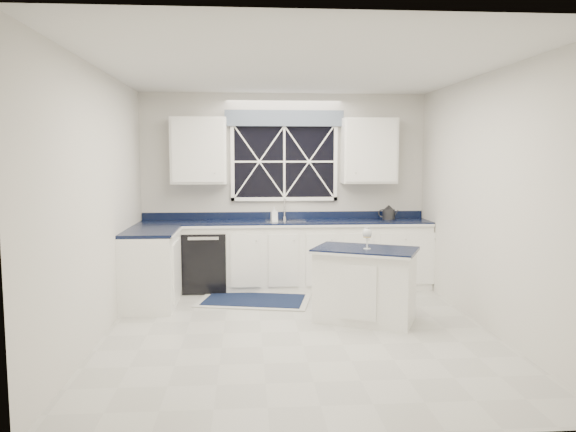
{
  "coord_description": "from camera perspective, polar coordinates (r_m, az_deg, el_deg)",
  "views": [
    {
      "loc": [
        -0.53,
        -5.68,
        1.83
      ],
      "look_at": [
        -0.08,
        0.4,
        1.18
      ],
      "focal_mm": 35.0,
      "sensor_mm": 36.0,
      "label": 1
    }
  ],
  "objects": [
    {
      "name": "upper_cabinets",
      "position": [
        7.77,
        -0.32,
        6.64
      ],
      "size": [
        3.1,
        0.34,
        0.9
      ],
      "color": "white",
      "rests_on": "ground"
    },
    {
      "name": "rug",
      "position": [
        7.2,
        -3.46,
        -8.53
      ],
      "size": [
        1.53,
        1.11,
        0.02
      ],
      "rotation": [
        0.0,
        0.0,
        -0.21
      ],
      "color": "#A9A9A4",
      "rests_on": "ground"
    },
    {
      "name": "countertop",
      "position": [
        7.7,
        -0.25,
        -0.67
      ],
      "size": [
        3.98,
        0.64,
        0.04
      ],
      "primitive_type": "cube",
      "color": "black",
      "rests_on": "base_cabinets"
    },
    {
      "name": "window",
      "position": [
        7.9,
        -0.38,
        6.13
      ],
      "size": [
        1.65,
        0.09,
        1.26
      ],
      "color": "black",
      "rests_on": "ground"
    },
    {
      "name": "kettle",
      "position": [
        8.04,
        10.17,
        0.33
      ],
      "size": [
        0.27,
        0.23,
        0.2
      ],
      "rotation": [
        0.0,
        0.0,
        -0.41
      ],
      "color": "#292A2C",
      "rests_on": "countertop"
    },
    {
      "name": "back_wall",
      "position": [
        7.96,
        -0.4,
        2.66
      ],
      "size": [
        4.0,
        0.1,
        2.7
      ],
      "primitive_type": "cube",
      "color": "beige",
      "rests_on": "ground"
    },
    {
      "name": "soap_bottle",
      "position": [
        7.81,
        -1.41,
        0.26
      ],
      "size": [
        0.1,
        0.1,
        0.18
      ],
      "primitive_type": "imported",
      "rotation": [
        0.0,
        0.0,
        0.21
      ],
      "color": "silver",
      "rests_on": "countertop"
    },
    {
      "name": "wine_glass",
      "position": [
        6.17,
        8.05,
        -1.81
      ],
      "size": [
        0.1,
        0.1,
        0.24
      ],
      "color": "silver",
      "rests_on": "island"
    },
    {
      "name": "island",
      "position": [
        6.33,
        7.82,
        -6.89
      ],
      "size": [
        1.27,
        1.06,
        0.82
      ],
      "rotation": [
        0.0,
        0.0,
        -0.43
      ],
      "color": "white",
      "rests_on": "ground"
    },
    {
      "name": "ground",
      "position": [
        5.99,
        1.08,
        -11.67
      ],
      "size": [
        4.5,
        4.5,
        0.0
      ],
      "primitive_type": "plane",
      "color": "#A2A29D",
      "rests_on": "ground"
    },
    {
      "name": "base_cabinets",
      "position": [
        7.59,
        -2.66,
        -4.36
      ],
      "size": [
        3.99,
        1.6,
        0.9
      ],
      "color": "white",
      "rests_on": "ground"
    },
    {
      "name": "dishwasher",
      "position": [
        7.78,
        -8.38,
        -4.46
      ],
      "size": [
        0.6,
        0.58,
        0.82
      ],
      "primitive_type": "cube",
      "color": "black",
      "rests_on": "ground"
    },
    {
      "name": "faucet",
      "position": [
        7.87,
        -0.35,
        0.79
      ],
      "size": [
        0.05,
        0.2,
        0.3
      ],
      "color": "silver",
      "rests_on": "countertop"
    }
  ]
}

